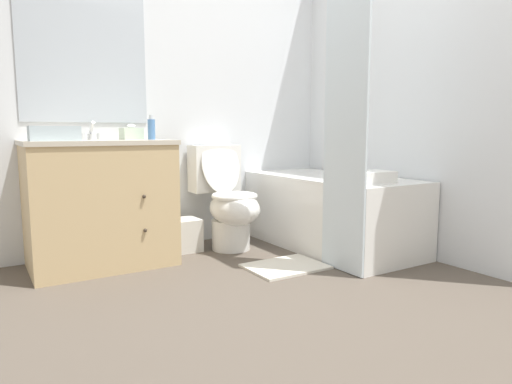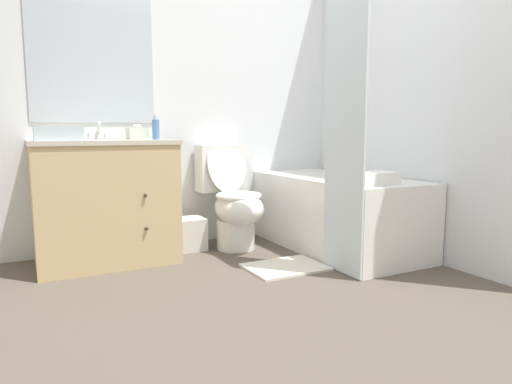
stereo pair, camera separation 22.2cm
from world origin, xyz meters
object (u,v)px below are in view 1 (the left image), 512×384
at_px(wastebasket, 182,235).
at_px(bath_mat, 285,266).
at_px(vanity_cabinet, 100,202).
at_px(soap_dispenser, 151,129).
at_px(tissue_box, 131,133).
at_px(bath_towel_folded, 368,177).
at_px(sink_faucet, 91,135).
at_px(bathtub, 330,211).
at_px(hand_towel_folded, 55,133).
at_px(toilet, 228,200).

xyz_separation_m(wastebasket, bath_mat, (0.42, -0.76, -0.11)).
bearing_deg(vanity_cabinet, soap_dispenser, -4.08).
bearing_deg(tissue_box, vanity_cabinet, -154.85).
bearing_deg(bath_towel_folded, vanity_cabinet, 148.25).
distance_m(sink_faucet, bathtub, 1.85).
bearing_deg(hand_towel_folded, wastebasket, 13.72).
bearing_deg(vanity_cabinet, toilet, -2.42).
bearing_deg(bathtub, bath_towel_folded, -103.54).
relative_size(sink_faucet, hand_towel_folded, 0.51).
bearing_deg(wastebasket, hand_towel_folded, -166.28).
xyz_separation_m(sink_faucet, bath_towel_folded, (1.52, -1.12, -0.28)).
height_order(toilet, bath_mat, toilet).
bearing_deg(bathtub, vanity_cabinet, 165.35).
distance_m(sink_faucet, hand_towel_folded, 0.45).
xyz_separation_m(bath_towel_folded, bath_mat, (-0.50, 0.23, -0.59)).
distance_m(tissue_box, bath_towel_folded, 1.67).
distance_m(wastebasket, bath_mat, 0.87).
bearing_deg(wastebasket, toilet, -14.56).
height_order(bathtub, tissue_box, tissue_box).
bearing_deg(wastebasket, tissue_box, 167.61).
xyz_separation_m(bathtub, soap_dispenser, (-1.28, 0.40, 0.64)).
distance_m(vanity_cabinet, soap_dispenser, 0.60).
xyz_separation_m(hand_towel_folded, bath_mat, (1.29, -0.54, -0.88)).
xyz_separation_m(sink_faucet, wastebasket, (0.60, -0.13, -0.75)).
xyz_separation_m(hand_towel_folded, bath_towel_folded, (1.80, -0.77, -0.29)).
xyz_separation_m(bathtub, hand_towel_folded, (-1.92, 0.26, 0.60)).
distance_m(vanity_cabinet, hand_towel_folded, 0.56).
bearing_deg(wastebasket, vanity_cabinet, -175.29).
xyz_separation_m(wastebasket, tissue_box, (-0.34, 0.07, 0.76)).
xyz_separation_m(tissue_box, soap_dispenser, (0.10, -0.15, 0.03)).
relative_size(vanity_cabinet, bathtub, 0.64).
height_order(tissue_box, bath_towel_folded, tissue_box).
bearing_deg(toilet, vanity_cabinet, 177.58).
distance_m(vanity_cabinet, bathtub, 1.70).
relative_size(sink_faucet, bathtub, 0.10).
distance_m(tissue_box, hand_towel_folded, 0.61).
distance_m(sink_faucet, bath_towel_folded, 1.91).
bearing_deg(bathtub, bath_mat, -155.89).
relative_size(toilet, soap_dispenser, 5.09).
xyz_separation_m(vanity_cabinet, soap_dispenser, (0.36, -0.03, 0.49)).
height_order(vanity_cabinet, hand_towel_folded, hand_towel_folded).
relative_size(soap_dispenser, bath_towel_folded, 0.50).
height_order(vanity_cabinet, bathtub, vanity_cabinet).
height_order(toilet, wastebasket, toilet).
xyz_separation_m(vanity_cabinet, bathtub, (1.64, -0.43, -0.15)).
relative_size(vanity_cabinet, bath_towel_folded, 2.73).
bearing_deg(vanity_cabinet, hand_towel_folded, -149.57).
relative_size(sink_faucet, soap_dispenser, 0.84).
height_order(hand_towel_folded, bath_mat, hand_towel_folded).
bearing_deg(soap_dispenser, wastebasket, 17.35).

